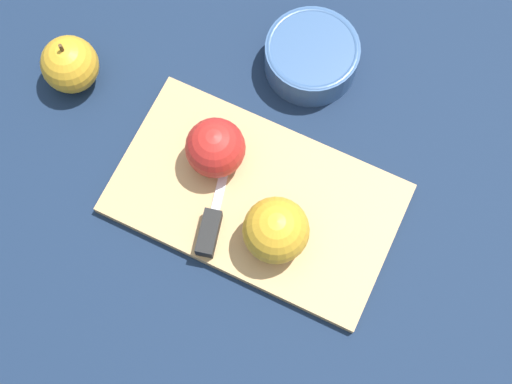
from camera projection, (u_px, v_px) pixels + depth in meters
The scene contains 7 objects.
ground_plane at pixel (256, 200), 0.93m from camera, with size 4.00×4.00×0.00m, color #14233D.
cutting_board at pixel (256, 199), 0.92m from camera, with size 0.37×0.22×0.01m.
apple_half_left at pixel (276, 230), 0.86m from camera, with size 0.08×0.08×0.08m.
apple_half_right at pixel (215, 148), 0.89m from camera, with size 0.08×0.08×0.08m.
knife at pixel (210, 228), 0.89m from camera, with size 0.05×0.14×0.02m.
apple_whole at pixel (70, 65), 0.94m from camera, with size 0.08×0.08×0.09m.
bowl at pixel (312, 56), 0.96m from camera, with size 0.13×0.13×0.05m.
Camera 1 is at (-0.13, 0.24, 0.88)m, focal length 50.00 mm.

